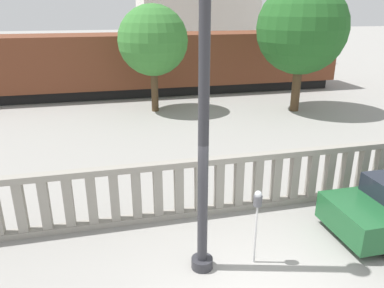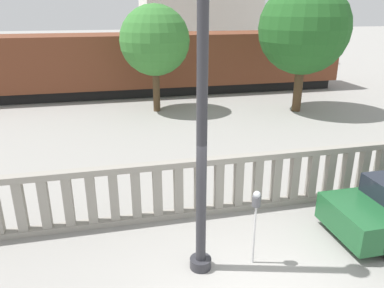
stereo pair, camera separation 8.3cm
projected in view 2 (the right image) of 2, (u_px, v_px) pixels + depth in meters
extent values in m
cube|color=gray|center=(208.00, 210.00, 9.02)|extent=(14.97, 0.24, 0.14)
cube|color=gray|center=(209.00, 161.00, 8.58)|extent=(14.97, 0.24, 0.14)
cube|color=gray|center=(20.00, 206.00, 7.91)|extent=(0.20, 0.20, 1.14)
cube|color=gray|center=(45.00, 204.00, 8.02)|extent=(0.20, 0.20, 1.14)
cube|color=gray|center=(68.00, 201.00, 8.12)|extent=(0.20, 0.20, 1.14)
cube|color=gray|center=(91.00, 199.00, 8.23)|extent=(0.20, 0.20, 1.14)
cube|color=gray|center=(114.00, 196.00, 8.33)|extent=(0.20, 0.20, 1.14)
cube|color=gray|center=(136.00, 194.00, 8.43)|extent=(0.20, 0.20, 1.14)
cube|color=gray|center=(157.00, 192.00, 8.54)|extent=(0.20, 0.20, 1.14)
cube|color=gray|center=(178.00, 189.00, 8.64)|extent=(0.20, 0.20, 1.14)
cube|color=gray|center=(199.00, 187.00, 8.75)|extent=(0.20, 0.20, 1.14)
cube|color=gray|center=(219.00, 185.00, 8.85)|extent=(0.20, 0.20, 1.14)
cube|color=gray|center=(238.00, 183.00, 8.95)|extent=(0.20, 0.20, 1.14)
cube|color=gray|center=(257.00, 181.00, 9.06)|extent=(0.20, 0.20, 1.14)
cube|color=gray|center=(276.00, 179.00, 9.16)|extent=(0.20, 0.20, 1.14)
cube|color=gray|center=(294.00, 177.00, 9.27)|extent=(0.20, 0.20, 1.14)
cube|color=gray|center=(312.00, 175.00, 9.37)|extent=(0.20, 0.20, 1.14)
cube|color=gray|center=(329.00, 173.00, 9.47)|extent=(0.20, 0.20, 1.14)
cube|color=gray|center=(346.00, 172.00, 9.58)|extent=(0.20, 0.20, 1.14)
cube|color=gray|center=(363.00, 170.00, 9.68)|extent=(0.20, 0.20, 1.14)
cube|color=gray|center=(379.00, 168.00, 9.79)|extent=(0.20, 0.20, 1.14)
cylinder|color=#2D2D33|center=(201.00, 263.00, 7.12)|extent=(0.41, 0.41, 0.20)
cylinder|color=#2D2D33|center=(202.00, 133.00, 6.22)|extent=(0.19, 0.19, 5.03)
cylinder|color=silver|center=(254.00, 235.00, 7.07)|extent=(0.04, 0.04, 1.25)
cylinder|color=#4C4C51|center=(256.00, 201.00, 6.82)|extent=(0.16, 0.16, 0.20)
sphere|color=#B2B7BC|center=(257.00, 195.00, 6.78)|extent=(0.14, 0.14, 0.14)
cylinder|color=black|center=(350.00, 208.00, 8.62)|extent=(0.65, 0.18, 0.65)
cube|color=black|center=(79.00, 91.00, 20.67)|extent=(29.28, 2.53, 0.55)
cube|color=brown|center=(75.00, 61.00, 20.11)|extent=(29.88, 3.17, 2.73)
cube|color=brown|center=(305.00, 26.00, 22.39)|extent=(3.00, 2.85, 0.60)
cylinder|color=#4C3823|center=(298.00, 87.00, 17.48)|extent=(0.40, 0.40, 2.25)
sphere|color=#235B23|center=(304.00, 28.00, 16.56)|extent=(4.05, 4.05, 4.05)
cylinder|color=#4C3823|center=(156.00, 89.00, 17.50)|extent=(0.32, 0.32, 2.08)
sphere|color=#387A33|center=(155.00, 40.00, 16.73)|extent=(3.14, 3.14, 3.14)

